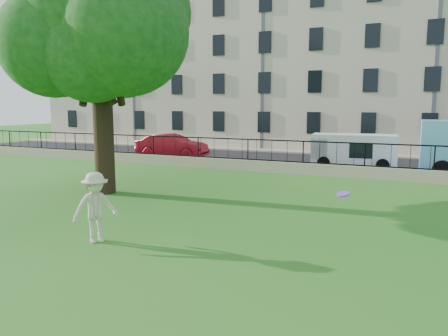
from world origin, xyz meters
The scene contains 11 objects.
ground centered at (0.00, 0.00, 0.00)m, with size 120.00×120.00×0.00m, color #1E6518.
retaining_wall centered at (0.00, 12.00, 0.30)m, with size 50.00×0.40×0.60m, color gray.
iron_railing centered at (0.00, 12.00, 1.15)m, with size 50.00×0.05×1.13m.
street centered at (0.00, 16.70, 0.01)m, with size 60.00×9.00×0.01m, color black.
sidewalk centered at (0.00, 21.90, 0.06)m, with size 60.00×1.40×0.12m, color gray.
building_row centered at (0.00, 27.57, 6.92)m, with size 56.40×10.40×13.80m.
tree centered at (-6.20, 4.20, 6.65)m, with size 8.08×6.28×10.01m.
man centered at (-2.07, -1.06, 0.91)m, with size 1.18×0.68×1.83m, color beige.
frisbee centered at (4.00, -0.36, 1.65)m, with size 0.27×0.27×0.03m, color #7927DF.
red_sedan centered at (-9.76, 15.40, 0.79)m, with size 1.67×4.79×1.58m, color #A81424.
white_van centered at (2.00, 15.40, 0.95)m, with size 4.52×1.76×1.90m, color silver.
Camera 1 is at (5.46, -9.62, 3.52)m, focal length 35.00 mm.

